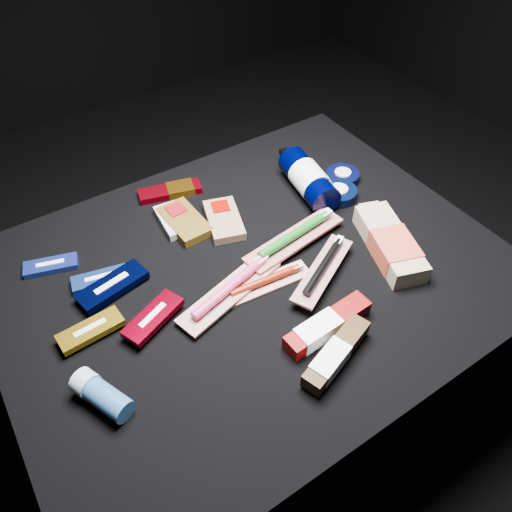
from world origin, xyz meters
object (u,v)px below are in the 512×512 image
deodorant_stick (101,395)px  toothpaste_carton_red (324,327)px  lotion_bottle (309,180)px  bodywash_bottle (390,244)px

deodorant_stick → toothpaste_carton_red: deodorant_stick is taller
lotion_bottle → deodorant_stick: size_ratio=2.04×
lotion_bottle → bodywash_bottle: bearing=-75.6°
lotion_bottle → bodywash_bottle: lotion_bottle is taller
bodywash_bottle → deodorant_stick: bodywash_bottle is taller
lotion_bottle → deodorant_stick: bearing=-148.0°
bodywash_bottle → deodorant_stick: size_ratio=2.01×
lotion_bottle → bodywash_bottle: size_ratio=1.02×
deodorant_stick → toothpaste_carton_red: (0.38, -0.09, -0.00)m
lotion_bottle → toothpaste_carton_red: size_ratio=1.29×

